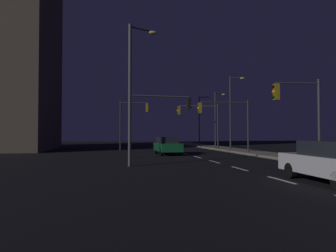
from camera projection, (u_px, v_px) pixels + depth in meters
ground_plane at (212, 161)px, 20.36m from camera, size 112.00×112.00×0.00m
sidewalk_right at (300, 159)px, 21.54m from camera, size 2.99×77.00×0.14m
lane_markings_center at (198, 157)px, 23.80m from camera, size 0.14×50.00×0.01m
lane_edge_line at (247, 155)px, 26.15m from camera, size 0.14×53.00×0.01m
car at (333, 161)px, 11.20m from camera, size 1.92×4.44×1.57m
car_oncoming at (167, 145)px, 26.99m from camera, size 1.92×4.44×1.57m
traffic_light_far_center at (225, 115)px, 27.79m from camera, size 4.80×0.74×4.85m
traffic_light_near_right at (133, 116)px, 33.40m from camera, size 3.24×0.64×5.51m
traffic_light_near_left at (200, 117)px, 34.56m from camera, size 4.85×0.58×5.13m
traffic_light_mid_right at (158, 111)px, 24.34m from camera, size 5.24×0.64×5.12m
traffic_light_far_left at (298, 104)px, 17.69m from camera, size 2.89×0.55×4.92m
street_lamp_corner at (201, 116)px, 47.27m from camera, size 1.43×1.78×7.55m
street_lamp_far_end at (232, 106)px, 33.56m from camera, size 1.65×0.70×8.09m
street_lamp_mid_block at (217, 114)px, 37.16m from camera, size 1.58×0.67×6.84m
street_lamp_median at (134, 82)px, 17.37m from camera, size 1.73×0.81×8.12m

